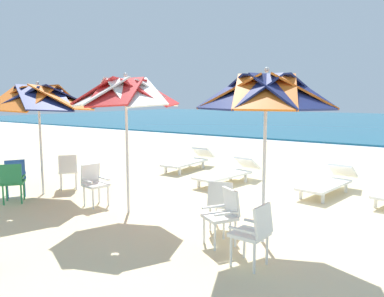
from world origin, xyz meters
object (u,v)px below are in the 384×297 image
(beach_umbrella_2, at_px, (38,99))
(sun_lounger_1, at_px, (328,182))
(plastic_chair_1, at_px, (224,213))
(plastic_chair_3, at_px, (94,182))
(plastic_chair_4, at_px, (15,175))
(plastic_chair_0, at_px, (254,231))
(plastic_chair_6, at_px, (12,180))
(plastic_chair_5, at_px, (68,169))
(beach_umbrella_0, at_px, (266,94))
(beach_umbrella_1, at_px, (126,94))
(plastic_chair_2, at_px, (222,202))
(sun_lounger_3, at_px, (189,161))
(sun_lounger_2, at_px, (228,173))

(beach_umbrella_2, xyz_separation_m, sun_lounger_1, (5.51, 3.78, -1.94))
(plastic_chair_1, distance_m, beach_umbrella_2, 5.30)
(plastic_chair_3, xyz_separation_m, beach_umbrella_2, (-1.69, -0.06, 1.72))
(plastic_chair_1, xyz_separation_m, plastic_chair_4, (-5.31, -0.20, 0.00))
(plastic_chair_0, relative_size, plastic_chair_1, 1.00)
(plastic_chair_1, xyz_separation_m, plastic_chair_6, (-4.85, -0.55, 0.00))
(plastic_chair_5, relative_size, sun_lounger_1, 0.39)
(plastic_chair_5, bearing_deg, plastic_chair_6, -87.73)
(beach_umbrella_0, xyz_separation_m, beach_umbrella_1, (-2.82, -0.06, 0.01))
(plastic_chair_4, bearing_deg, plastic_chair_3, 15.31)
(plastic_chair_2, height_order, plastic_chair_6, same)
(plastic_chair_1, bearing_deg, plastic_chair_0, -32.56)
(beach_umbrella_2, bearing_deg, plastic_chair_4, -122.47)
(plastic_chair_2, bearing_deg, plastic_chair_1, -58.20)
(plastic_chair_6, bearing_deg, plastic_chair_4, 143.88)
(plastic_chair_2, relative_size, sun_lounger_1, 0.39)
(beach_umbrella_0, distance_m, plastic_chair_2, 1.98)
(plastic_chair_1, xyz_separation_m, plastic_chair_3, (-3.31, 0.34, 0.00))
(plastic_chair_3, distance_m, plastic_chair_5, 1.70)
(plastic_chair_6, distance_m, sun_lounger_3, 5.33)
(plastic_chair_3, relative_size, beach_umbrella_2, 0.33)
(plastic_chair_2, height_order, sun_lounger_2, plastic_chair_2)
(plastic_chair_1, relative_size, beach_umbrella_1, 0.32)
(plastic_chair_0, height_order, beach_umbrella_1, beach_umbrella_1)
(beach_umbrella_2, distance_m, sun_lounger_1, 6.95)
(plastic_chair_6, bearing_deg, sun_lounger_2, 56.01)
(beach_umbrella_0, distance_m, plastic_chair_6, 5.69)
(plastic_chair_4, bearing_deg, plastic_chair_1, 2.20)
(sun_lounger_1, bearing_deg, sun_lounger_2, -171.91)
(beach_umbrella_2, bearing_deg, plastic_chair_1, -3.23)
(plastic_chair_0, xyz_separation_m, sun_lounger_3, (-4.66, 5.17, -0.22))
(plastic_chair_1, height_order, beach_umbrella_2, beach_umbrella_2)
(plastic_chair_6, distance_m, sun_lounger_2, 5.13)
(beach_umbrella_1, xyz_separation_m, plastic_chair_4, (-2.96, -0.57, -1.82))
(plastic_chair_3, height_order, beach_umbrella_2, beach_umbrella_2)
(plastic_chair_5, bearing_deg, beach_umbrella_0, -5.36)
(plastic_chair_2, relative_size, plastic_chair_4, 1.00)
(beach_umbrella_0, xyz_separation_m, plastic_chair_2, (-0.79, 0.11, -1.81))
(sun_lounger_2, bearing_deg, plastic_chair_1, -61.93)
(plastic_chair_3, bearing_deg, plastic_chair_6, -149.89)
(beach_umbrella_0, xyz_separation_m, sun_lounger_2, (-2.44, 3.28, -2.03))
(beach_umbrella_2, relative_size, plastic_chair_4, 3.01)
(plastic_chair_5, distance_m, sun_lounger_3, 3.90)
(beach_umbrella_0, relative_size, sun_lounger_3, 1.25)
(beach_umbrella_1, distance_m, sun_lounger_2, 3.93)
(beach_umbrella_0, relative_size, beach_umbrella_1, 1.00)
(plastic_chair_3, bearing_deg, sun_lounger_1, 44.27)
(plastic_chair_3, height_order, sun_lounger_3, plastic_chair_3)
(plastic_chair_5, bearing_deg, sun_lounger_3, 75.51)
(plastic_chair_6, distance_m, sun_lounger_1, 7.06)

